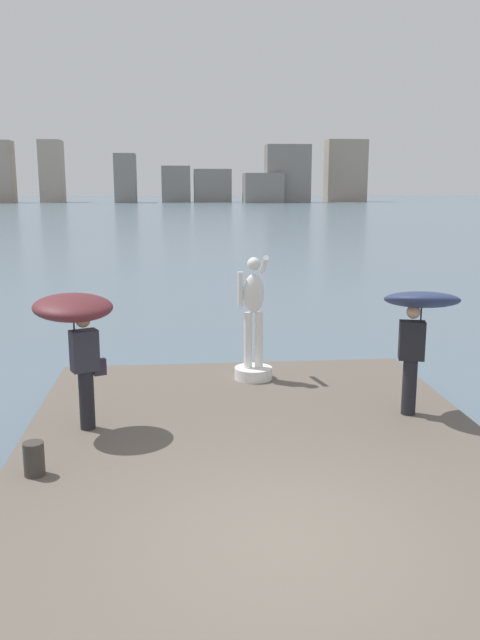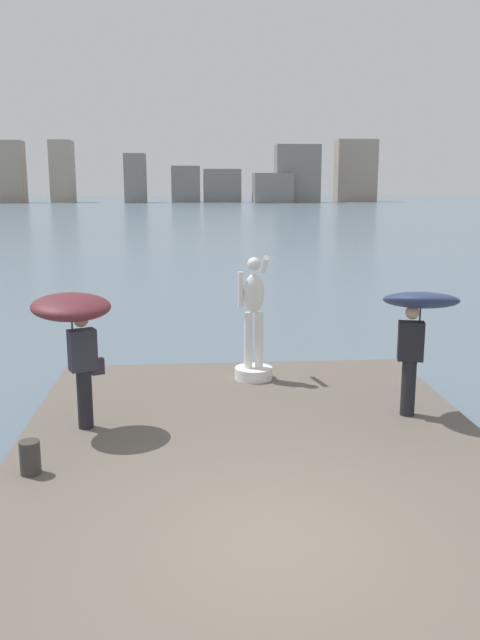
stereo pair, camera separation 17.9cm
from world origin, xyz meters
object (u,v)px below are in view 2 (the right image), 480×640
object	(u,v)px
statue_white_figure	(254,333)
onlooker_right	(418,315)
mooring_bollard	(30,457)
onlooker_left	(74,320)

from	to	relation	value
statue_white_figure	onlooker_right	bearing A→B (deg)	-42.80
mooring_bollard	onlooker_right	bearing A→B (deg)	17.48
statue_white_figure	mooring_bollard	xyz separation A→B (m)	(-3.15, -3.83, -0.64)
statue_white_figure	onlooker_right	world-z (taller)	statue_white_figure
mooring_bollard	onlooker_left	bearing A→B (deg)	77.16
onlooker_left	statue_white_figure	bearing A→B (deg)	39.42
statue_white_figure	onlooker_right	distance (m)	3.20
onlooker_right	mooring_bollard	world-z (taller)	onlooker_right
statue_white_figure	mooring_bollard	distance (m)	5.00
statue_white_figure	mooring_bollard	size ratio (longest dim) A/B	5.39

